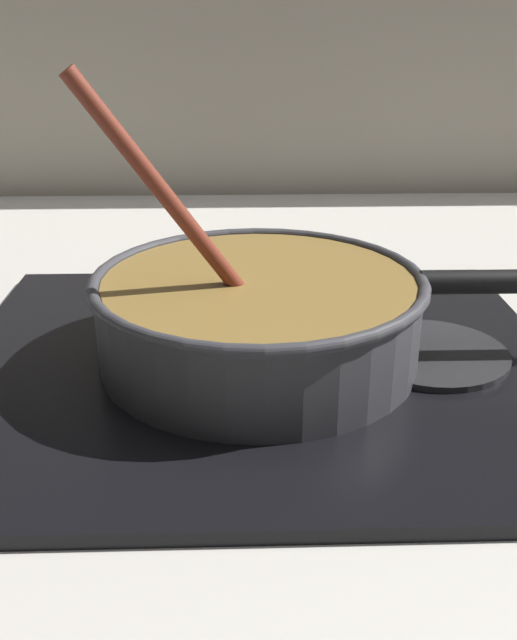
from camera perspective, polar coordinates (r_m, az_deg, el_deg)
ground at (r=0.61m, az=-4.89°, el=-9.44°), size 2.40×1.60×0.04m
backsplash_wall at (r=1.30m, az=-3.60°, el=21.99°), size 2.40×0.02×0.55m
hob_plate at (r=0.67m, az=-0.00°, el=-3.56°), size 0.56×0.48×0.01m
burner_ring at (r=0.66m, az=-0.00°, el=-2.79°), size 0.17×0.17×0.01m
spare_burner at (r=0.69m, az=13.64°, el=-2.60°), size 0.14×0.14×0.01m
cooking_pan at (r=0.64m, az=0.10°, el=0.43°), size 0.46×0.30×0.26m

